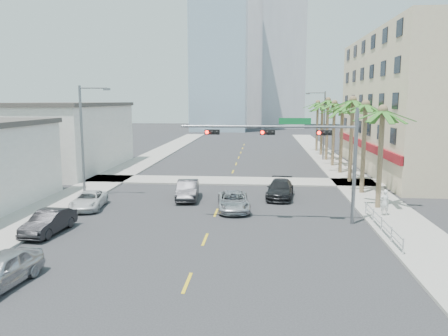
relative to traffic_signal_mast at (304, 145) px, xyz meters
name	(u,v)px	position (x,y,z in m)	size (l,w,h in m)	color
ground	(194,266)	(-5.78, -7.95, -5.06)	(260.00, 260.00, 0.00)	#262628
sidewalk_right	(359,187)	(6.22, 12.05, -4.99)	(4.00, 120.00, 0.15)	gray
sidewalk_left	(102,183)	(-17.78, 12.05, -4.99)	(4.00, 120.00, 0.15)	gray
sidewalk_cross	(229,181)	(-5.78, 14.05, -4.99)	(80.00, 4.00, 0.15)	gray
building_right	(436,104)	(16.21, 22.05, 2.43)	(15.25, 28.00, 15.00)	beige
building_left_far	(62,138)	(-25.28, 20.05, -1.46)	(11.00, 18.00, 7.20)	beige
tower_far_left	(219,36)	(-13.78, 87.05, 18.94)	(14.00, 14.00, 48.00)	#99B2C6
tower_far_right	(284,22)	(3.22, 102.05, 24.94)	(12.00, 12.00, 60.00)	#ADADB2
tower_far_center	(244,59)	(-8.78, 117.05, 15.94)	(16.00, 16.00, 42.00)	#ADADB2
traffic_signal_mast	(304,145)	(0.00, 0.00, 0.00)	(11.12, 0.54, 7.20)	slate
palm_tree_0	(383,111)	(5.82, 4.05, 2.02)	(4.80, 4.80, 7.80)	brown
palm_tree_1	(366,105)	(5.82, 9.25, 2.37)	(4.80, 4.80, 8.16)	brown
palm_tree_2	(353,101)	(5.82, 14.45, 2.72)	(4.80, 4.80, 8.52)	brown
palm_tree_3	(343,108)	(5.82, 19.65, 2.02)	(4.80, 4.80, 7.80)	brown
palm_tree_4	(335,104)	(5.82, 24.85, 2.37)	(4.80, 4.80, 8.16)	brown
palm_tree_5	(328,101)	(5.82, 30.05, 2.72)	(4.80, 4.80, 8.52)	brown
palm_tree_6	(322,106)	(5.82, 35.25, 2.02)	(4.80, 4.80, 7.80)	brown
palm_tree_7	(318,103)	(5.82, 40.45, 2.37)	(4.80, 4.80, 8.16)	brown
streetlight_left	(84,136)	(-16.78, 6.05, 0.00)	(2.55, 0.25, 9.00)	slate
streetlight_right	(323,122)	(5.21, 30.05, 0.00)	(2.55, 0.25, 9.00)	slate
guardrail	(382,223)	(4.52, -1.95, -4.39)	(0.08, 8.08, 1.00)	silver
car_parked_near	(0,270)	(-13.58, -11.05, -4.32)	(1.75, 4.35, 1.48)	#AFAFB4
car_parked_mid	(49,222)	(-15.18, -3.59, -4.37)	(1.47, 4.22, 1.39)	black
car_parked_far	(89,200)	(-15.18, 2.49, -4.45)	(2.04, 4.42, 1.23)	silver
car_lane_left	(187,190)	(-8.50, 6.08, -4.31)	(1.60, 4.59, 1.51)	black
car_lane_center	(233,201)	(-4.61, 2.87, -4.40)	(2.19, 4.76, 1.32)	#B9B9BE
car_lane_right	(280,189)	(-1.10, 7.22, -4.34)	(2.04, 5.01, 1.45)	black
pedestrian	(385,203)	(5.67, 1.85, -4.04)	(0.64, 0.42, 1.75)	silver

